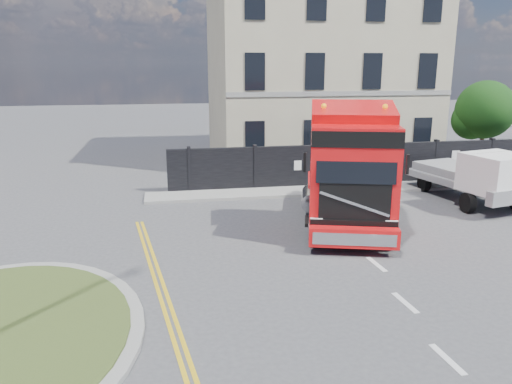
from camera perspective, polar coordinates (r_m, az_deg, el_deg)
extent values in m
plane|color=#424244|center=(14.65, 2.21, -8.46)|extent=(120.00, 120.00, 0.00)
cube|color=black|center=(24.36, 11.55, 3.08)|extent=(18.00, 0.25, 2.00)
cube|color=#B8B192|center=(30.98, 6.77, 14.06)|extent=(12.00, 10.00, 11.00)
cylinder|color=#382619|center=(30.94, 24.34, 4.87)|extent=(0.24, 0.24, 2.40)
sphere|color=black|center=(30.72, 24.73, 8.54)|extent=(3.20, 3.20, 3.20)
sphere|color=black|center=(30.82, 23.42, 7.56)|extent=(2.20, 2.20, 2.20)
cube|color=gray|center=(23.75, 12.23, 0.43)|extent=(20.00, 1.60, 0.12)
cube|color=black|center=(18.85, 10.23, -0.78)|extent=(4.46, 7.31, 0.49)
cube|color=red|center=(16.65, 10.91, 2.54)|extent=(3.39, 3.47, 3.04)
cube|color=red|center=(17.57, 10.81, 7.29)|extent=(2.88, 1.69, 1.52)
cube|color=black|center=(15.21, 11.40, 3.05)|extent=(2.31, 0.73, 1.14)
cube|color=red|center=(15.45, 11.12, -5.12)|extent=(2.71, 1.12, 0.60)
cylinder|color=black|center=(16.22, 6.72, -4.11)|extent=(0.65, 1.18, 1.13)
cylinder|color=gray|center=(16.22, 6.72, -4.11)|extent=(0.55, 0.70, 0.62)
cylinder|color=black|center=(16.42, 14.94, -4.27)|extent=(0.65, 1.18, 1.13)
cylinder|color=gray|center=(16.42, 14.94, -4.27)|extent=(0.55, 0.70, 0.62)
cylinder|color=black|center=(19.90, 6.62, -0.57)|extent=(0.65, 1.18, 1.13)
cylinder|color=gray|center=(19.90, 6.62, -0.57)|extent=(0.55, 0.70, 0.62)
cylinder|color=black|center=(20.08, 13.33, -0.74)|extent=(0.65, 1.18, 1.13)
cylinder|color=gray|center=(20.08, 13.33, -0.74)|extent=(0.55, 0.70, 0.62)
cylinder|color=black|center=(21.16, 6.60, 0.35)|extent=(0.65, 1.18, 1.13)
cylinder|color=gray|center=(21.16, 6.60, 0.35)|extent=(0.55, 0.70, 0.62)
cylinder|color=black|center=(21.33, 12.91, 0.18)|extent=(0.65, 1.18, 1.13)
cylinder|color=gray|center=(21.33, 12.91, 0.18)|extent=(0.55, 0.70, 0.62)
cube|color=gray|center=(23.15, 23.13, 1.10)|extent=(3.37, 5.85, 0.29)
cube|color=white|center=(21.62, 25.78, 1.95)|extent=(2.59, 2.50, 1.49)
cylinder|color=black|center=(21.26, 23.06, -1.13)|extent=(0.29, 0.80, 0.80)
cylinder|color=black|center=(24.11, 18.67, 1.03)|extent=(0.29, 0.80, 0.80)
cylinder|color=black|center=(25.22, 23.02, 1.20)|extent=(0.29, 0.80, 0.80)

